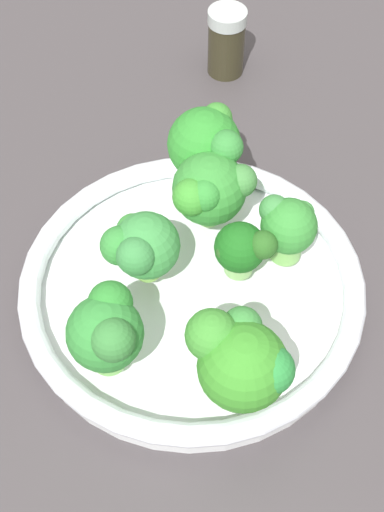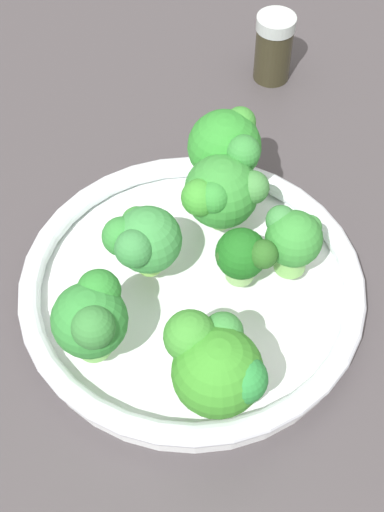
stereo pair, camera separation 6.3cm
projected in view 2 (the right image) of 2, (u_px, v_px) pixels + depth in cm
name	position (u px, v px, depth cm)	size (l,w,h in cm)	color
ground_plane	(195.00, 351.00, 66.63)	(130.00, 130.00, 2.50)	#433D3F
bowl	(192.00, 289.00, 66.94)	(29.89, 29.89, 3.49)	white
broccoli_floret_0	(227.00, 147.00, 68.08)	(7.57, 6.74, 8.24)	#76B056
broccoli_floret_1	(243.00, 255.00, 63.26)	(4.83, 4.34, 5.31)	#93C873
broccoli_floret_2	(217.00, 366.00, 55.27)	(8.30, 6.76, 7.78)	#9EC966
broccoli_floret_3	(221.00, 193.00, 65.66)	(6.52, 7.47, 7.39)	#97D674
broccoli_floret_4	(91.00, 318.00, 57.95)	(6.26, 6.25, 7.34)	#84CE65
broccoli_floret_5	(143.00, 239.00, 63.13)	(5.80, 6.44, 6.55)	#84BF53
broccoli_floret_6	(292.00, 237.00, 63.58)	(5.07, 5.06, 6.21)	#7ABC5B
pepper_shaker	(274.00, 47.00, 83.79)	(4.25, 4.25, 7.83)	#312D1C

